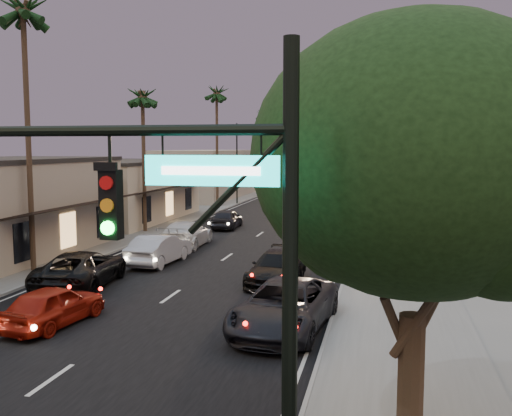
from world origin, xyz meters
The scene contains 29 objects.
ground centered at (0.00, 40.00, 0.00)m, with size 200.00×200.00×0.00m, color slate.
road centered at (0.00, 45.00, 0.00)m, with size 14.00×120.00×0.02m, color black.
sidewalk_left centered at (-9.50, 52.00, 0.06)m, with size 5.00×92.00×0.12m, color slate.
sidewalk_right centered at (9.50, 52.00, 0.06)m, with size 5.00×92.00×0.12m, color slate.
storefront_mid centered at (-13.00, 26.00, 2.75)m, with size 8.00×14.00×5.50m, color #A19681.
storefront_far centered at (-13.00, 42.00, 2.50)m, with size 8.00×16.00×5.00m, color beige.
storefront_dist centered at (-13.00, 65.00, 3.00)m, with size 8.00×20.00×6.00m, color #A19681.
building_right centered at (14.00, 40.00, 2.50)m, with size 8.00×18.00×5.00m, color #A19681.
traffic_signal centered at (5.69, 4.00, 5.08)m, with size 8.51×0.22×7.80m.
corner_tree centered at (9.48, 7.45, 5.98)m, with size 6.20×6.20×8.80m.
arch centered at (0.00, 70.00, 5.53)m, with size 15.20×0.40×7.27m.
streetlight_right centered at (6.92, 45.00, 5.33)m, with size 2.13×0.30×9.00m.
streetlight_left centered at (-6.92, 58.00, 5.33)m, with size 2.13×0.30×9.00m.
palm_lb centered at (-8.60, 22.00, 13.39)m, with size 3.20×3.20×15.20m.
palm_lc centered at (-8.60, 36.00, 10.47)m, with size 3.20×3.20×12.20m.
palm_ld centered at (-8.60, 55.00, 12.42)m, with size 3.20×3.20×14.20m.
palm_ra centered at (8.60, 24.00, 11.44)m, with size 3.20×3.20×13.20m.
palm_rb centered at (8.60, 44.00, 12.42)m, with size 3.20×3.20×14.20m.
palm_rc centered at (8.60, 64.00, 10.47)m, with size 3.20×3.20×12.20m.
palm_far centered at (-8.30, 78.00, 11.44)m, with size 3.20×3.20×13.20m.
oncoming_red centered at (-2.63, 14.32, 0.74)m, with size 1.75×4.35×1.48m, color maroon.
oncoming_pickup centered at (-4.63, 19.82, 0.83)m, with size 2.77×6.00×1.67m, color black.
oncoming_silver centered at (-3.09, 25.32, 0.83)m, with size 1.75×5.01×1.65m, color #AFB0B5.
oncoming_white centered at (-3.51, 30.82, 0.83)m, with size 2.33×5.74×1.66m, color silver.
oncoming_dgrey centered at (-3.17, 39.35, 0.77)m, with size 1.83×4.54×1.55m, color black.
curbside_near centered at (5.52, 15.66, 0.85)m, with size 2.83×6.13×1.70m, color black.
curbside_black centered at (3.97, 22.43, 0.74)m, with size 2.07×5.10×1.48m, color black.
curbside_grey centered at (5.90, 33.44, 0.84)m, with size 1.99×4.95×1.68m, color #525157.
curbside_far centered at (6.05, 50.66, 0.71)m, with size 1.51×4.33×1.43m, color black.
Camera 1 is at (8.81, -3.46, 6.37)m, focal length 40.00 mm.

